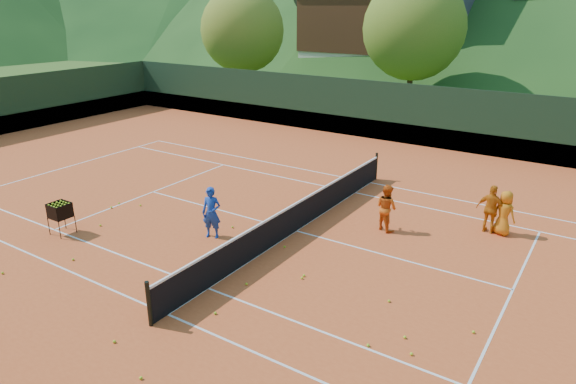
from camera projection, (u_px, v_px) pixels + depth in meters
The scene contains 35 objects.
ground at pixel (296, 231), 16.06m from camera, with size 400.00×400.00×0.00m, color #2E4D18.
clay_court at pixel (296, 231), 16.05m from camera, with size 40.00×24.00×0.02m, color #C34A1F.
coach at pixel (212, 213), 15.37m from camera, with size 0.58×0.38×1.59m, color #183DA2.
student_a at pixel (386, 208), 15.90m from camera, with size 0.72×0.56×1.48m, color #D65613.
student_b at pixel (491, 209), 15.71m from camera, with size 0.90×0.37×1.53m, color orange.
student_c at pixel (504, 213), 15.59m from camera, with size 0.69×0.45×1.41m, color orange.
tennis_ball_0 at pixel (405, 337), 10.90m from camera, with size 0.07×0.07×0.07m, color #A9D623.
tennis_ball_1 at pixel (111, 207), 17.81m from camera, with size 0.07×0.07×0.07m, color #A9D623.
tennis_ball_2 at pixel (3, 273), 13.48m from camera, with size 0.07×0.07×0.07m, color #A9D623.
tennis_ball_3 at pixel (141, 378), 9.71m from camera, with size 0.07×0.07×0.07m, color #A9D623.
tennis_ball_4 at pixel (411, 354), 10.38m from camera, with size 0.07×0.07×0.07m, color #A9D623.
tennis_ball_5 at pixel (111, 207), 17.79m from camera, with size 0.07×0.07×0.07m, color #A9D623.
tennis_ball_7 at pixel (119, 203), 18.17m from camera, with size 0.07×0.07×0.07m, color #A9D623.
tennis_ball_9 at pixel (247, 284), 12.96m from camera, with size 0.07×0.07×0.07m, color #A9D623.
tennis_ball_10 at pixel (285, 247), 14.92m from camera, with size 0.07×0.07×0.07m, color #A9D623.
tennis_ball_11 at pixel (73, 259), 14.19m from camera, with size 0.07×0.07×0.07m, color #A9D623.
tennis_ball_12 at pixel (215, 313), 11.74m from camera, with size 0.07×0.07×0.07m, color #A9D623.
tennis_ball_13 at pixel (368, 345), 10.64m from camera, with size 0.07×0.07×0.07m, color #A9D623.
tennis_ball_14 at pixel (140, 205), 17.99m from camera, with size 0.07×0.07×0.07m, color #A9D623.
tennis_ball_15 at pixel (253, 237), 15.52m from camera, with size 0.07×0.07×0.07m, color #A9D623.
tennis_ball_16 at pixel (473, 332), 11.07m from camera, with size 0.07×0.07×0.07m, color #A9D623.
tennis_ball_17 at pixel (389, 301), 12.22m from camera, with size 0.07×0.07×0.07m, color #A9D623.
tennis_ball_18 at pixel (304, 276), 13.36m from camera, with size 0.07×0.07×0.07m, color #A9D623.
tennis_ball_19 at pixel (50, 217), 17.03m from camera, with size 0.07×0.07×0.07m, color #A9D623.
tennis_ball_20 at pixel (302, 278), 13.24m from camera, with size 0.07×0.07×0.07m, color #A9D623.
tennis_ball_21 at pixel (100, 225), 16.36m from camera, with size 0.07×0.07×0.07m, color #A9D623.
tennis_ball_22 at pixel (232, 227), 16.24m from camera, with size 0.07×0.07×0.07m, color #A9D623.
tennis_ball_25 at pixel (114, 342), 10.76m from camera, with size 0.07×0.07×0.07m, color #A9D623.
court_lines at pixel (296, 231), 16.05m from camera, with size 23.83×11.03×0.00m.
tennis_net at pixel (296, 216), 15.88m from camera, with size 0.10×12.07×1.10m.
perimeter_fence at pixel (296, 194), 15.62m from camera, with size 40.40×24.24×3.00m.
ball_hopper at pixel (60, 211), 15.61m from camera, with size 0.57×0.57×1.00m.
chalet_left at pixel (388, 16), 42.76m from camera, with size 13.80×9.93×12.92m.
tree_a at pixel (243, 30), 36.71m from camera, with size 6.00×6.00×7.88m.
tree_b at pixel (414, 29), 31.99m from camera, with size 6.40×6.40×8.40m.
Camera 1 is at (7.82, -12.37, 6.74)m, focal length 32.00 mm.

